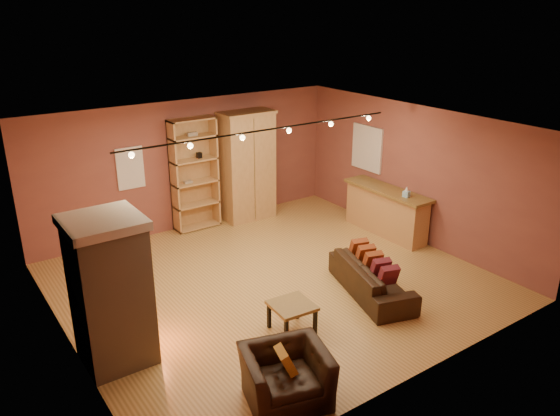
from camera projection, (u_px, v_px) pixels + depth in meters
floor at (274, 282)px, 9.75m from camera, size 7.00×7.00×0.00m
ceiling at (273, 127)px, 8.76m from camera, size 7.00×7.00×0.00m
back_wall at (189, 165)px, 11.75m from camera, size 7.00×0.02×2.80m
left_wall at (60, 261)px, 7.38m from camera, size 0.02×6.50×2.80m
right_wall at (415, 174)px, 11.13m from camera, size 0.02×6.50×2.80m
fireplace at (111, 291)px, 7.29m from camera, size 1.01×0.98×2.12m
back_window at (130, 168)px, 10.99m from camera, size 0.56×0.04×0.86m
bookcase at (193, 173)px, 11.73m from camera, size 1.00×0.39×2.44m
armoire at (247, 166)px, 12.25m from camera, size 1.21×0.69×2.47m
bar_counter at (386, 211)px, 11.62m from camera, size 0.57×2.11×1.01m
tissue_box at (406, 193)px, 10.95m from camera, size 0.15×0.15×0.23m
right_window at (367, 148)px, 12.10m from camera, size 0.05×0.90×1.00m
loveseat at (372, 272)px, 9.23m from camera, size 1.12×2.03×0.80m
armchair at (286, 368)px, 6.73m from camera, size 1.19×0.94×0.91m
coffee_table at (292, 308)px, 8.16m from camera, size 0.65×0.65×0.46m
track_rail at (266, 132)px, 8.96m from camera, size 5.20×0.09×0.13m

